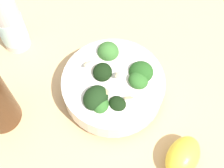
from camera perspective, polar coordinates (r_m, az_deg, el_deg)
name	(u,v)px	position (r cm, az deg, el deg)	size (l,w,h in cm)	color
ground_plane	(114,85)	(59.06, 0.48, -0.23)	(57.75, 57.75, 3.15)	tan
bowl_of_broccoli	(112,85)	(53.10, 0.06, -0.18)	(18.38, 18.38, 8.31)	silver
lemon_wedge	(183,157)	(50.71, 13.56, -13.51)	(7.45, 5.03, 4.85)	yellow
bottle_tall	(9,22)	(60.85, -19.34, 11.20)	(5.36, 5.36, 16.08)	beige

